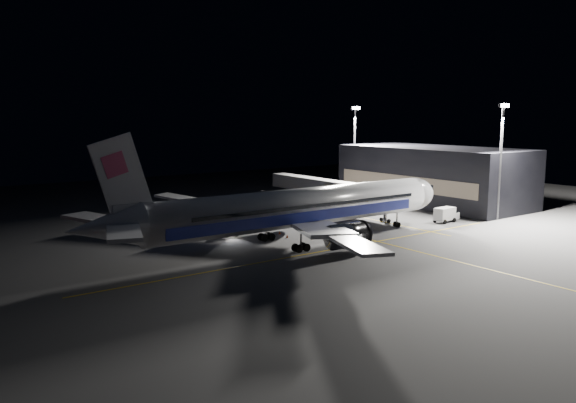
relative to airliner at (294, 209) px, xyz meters
The scene contains 14 objects.
ground 5.27m from the airliner, ahead, with size 200.00×200.00×0.00m, color #4C4C4F.
guide_line_main 12.22m from the airliner, ahead, with size 0.25×80.00×0.01m, color gold.
guide_line_cross 7.99m from the airliner, 79.83° to the right, with size 70.00×0.25×0.01m, color gold.
guide_line_side 25.67m from the airliner, 23.43° to the left, with size 0.25×40.00×0.01m, color gold.
airliner is the anchor object (origin of this frame).
terminal 49.10m from the airliner, 16.57° to the left, with size 18.12×40.00×12.00m.
jet_bridge 29.31m from the airliner, 38.04° to the left, with size 3.60×34.40×6.30m.
floodlight_mast_north 52.56m from the airliner, 37.91° to the left, with size 2.40×0.68×20.70m.
floodlight_mast_south 42.13m from the airliner, ahead, with size 2.40×0.67×20.70m.
service_truck 32.23m from the airliner, ahead, with size 5.26×2.57×2.62m.
baggage_tug 12.26m from the airliner, 113.83° to the left, with size 3.04×2.75×1.82m.
safety_cone_a 6.55m from the airliner, 66.81° to the left, with size 0.35×0.35×0.53m, color #F0430A.
safety_cone_b 8.70m from the airliner, 71.49° to the left, with size 0.37×0.37×0.56m, color #F0430A.
safety_cone_c 15.40m from the airliner, 73.44° to the left, with size 0.38×0.38×0.57m, color #F0430A.
Camera 1 is at (-48.61, -64.40, 18.48)m, focal length 35.00 mm.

